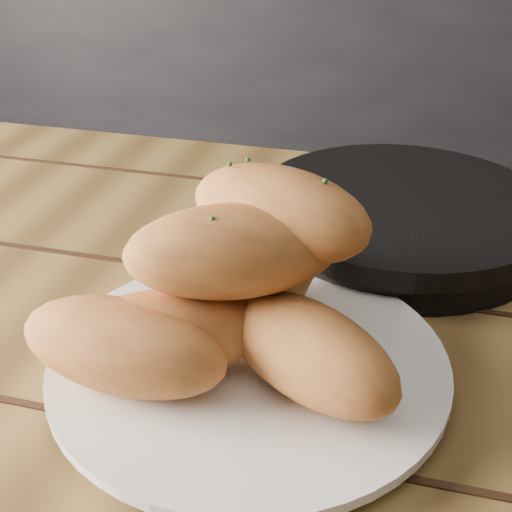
{
  "coord_description": "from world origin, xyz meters",
  "views": [
    {
      "loc": [
        -0.37,
        -0.04,
        1.08
      ],
      "look_at": [
        -0.48,
        0.37,
        0.84
      ],
      "focal_mm": 50.0,
      "sensor_mm": 36.0,
      "label": 1
    }
  ],
  "objects_px": {
    "table": "(387,469)",
    "plate": "(249,366)",
    "skillet": "(403,218)",
    "bread_rolls": "(226,297)"
  },
  "relations": [
    {
      "from": "table",
      "to": "plate",
      "type": "distance_m",
      "value": 0.15
    },
    {
      "from": "table",
      "to": "plate",
      "type": "height_order",
      "value": "plate"
    },
    {
      "from": "table",
      "to": "bread_rolls",
      "type": "bearing_deg",
      "value": -162.8
    },
    {
      "from": "table",
      "to": "skillet",
      "type": "bearing_deg",
      "value": 94.7
    },
    {
      "from": "plate",
      "to": "table",
      "type": "bearing_deg",
      "value": 16.19
    },
    {
      "from": "plate",
      "to": "bread_rolls",
      "type": "relative_size",
      "value": 1.05
    },
    {
      "from": "table",
      "to": "plate",
      "type": "bearing_deg",
      "value": -163.81
    },
    {
      "from": "table",
      "to": "plate",
      "type": "xyz_separation_m",
      "value": [
        -0.11,
        -0.03,
        0.11
      ]
    },
    {
      "from": "plate",
      "to": "skillet",
      "type": "distance_m",
      "value": 0.26
    },
    {
      "from": "table",
      "to": "skillet",
      "type": "xyz_separation_m",
      "value": [
        -0.02,
        0.21,
        0.12
      ]
    }
  ]
}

